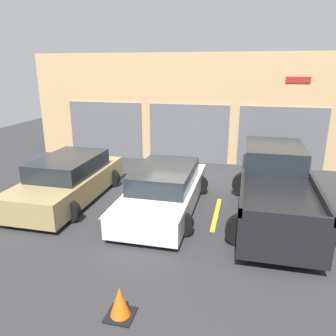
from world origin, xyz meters
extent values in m
plane|color=#2D2D30|center=(0.00, 0.00, 0.00)|extent=(28.00, 28.00, 0.00)
cube|color=tan|center=(0.00, 3.30, 2.27)|extent=(14.47, 0.60, 4.54)
cube|color=#595B60|center=(-3.98, 2.96, 1.24)|extent=(3.38, 0.08, 2.48)
cube|color=#595B60|center=(-0.20, 2.96, 1.24)|extent=(3.38, 0.08, 2.48)
cube|color=#595B60|center=(3.58, 2.96, 1.24)|extent=(3.38, 0.08, 2.48)
cube|color=#B21E19|center=(3.98, 2.97, 3.51)|extent=(0.90, 0.03, 0.22)
cube|color=black|center=(3.05, -2.09, 0.68)|extent=(1.81, 5.07, 0.93)
cube|color=#1E2328|center=(3.05, -0.70, 1.46)|extent=(1.67, 2.28, 0.63)
cube|color=black|center=(2.19, -3.23, 1.23)|extent=(0.08, 2.79, 0.18)
cube|color=black|center=(3.92, -3.23, 1.23)|extent=(0.08, 2.79, 0.18)
cube|color=black|center=(3.05, -4.59, 1.23)|extent=(1.81, 0.08, 0.18)
cylinder|color=black|center=(2.26, -0.52, 0.39)|extent=(0.78, 0.22, 0.78)
cylinder|color=black|center=(3.85, -0.52, 0.39)|extent=(0.78, 0.22, 0.78)
cylinder|color=black|center=(2.26, -3.67, 0.39)|extent=(0.78, 0.22, 0.78)
cylinder|color=black|center=(3.85, -3.67, 0.39)|extent=(0.78, 0.22, 0.78)
cube|color=white|center=(0.00, -2.09, 0.44)|extent=(1.80, 4.63, 0.61)
cube|color=#1E2328|center=(0.00, -1.98, 1.00)|extent=(1.59, 2.55, 0.51)
cylinder|color=black|center=(-0.79, -0.66, 0.31)|extent=(0.61, 0.22, 0.61)
cylinder|color=black|center=(0.79, -0.66, 0.31)|extent=(0.61, 0.22, 0.61)
cylinder|color=black|center=(-0.79, -3.53, 0.31)|extent=(0.61, 0.22, 0.61)
cylinder|color=black|center=(0.79, -3.53, 0.31)|extent=(0.61, 0.22, 0.61)
cube|color=#9E8956|center=(-3.05, -2.09, 0.49)|extent=(1.80, 4.52, 0.70)
cube|color=#1E2328|center=(-3.05, -1.98, 1.10)|extent=(1.59, 2.48, 0.52)
cylinder|color=black|center=(-3.84, -0.69, 0.31)|extent=(0.61, 0.22, 0.61)
cylinder|color=black|center=(-2.26, -0.69, 0.31)|extent=(0.61, 0.22, 0.61)
cylinder|color=black|center=(-3.84, -3.49, 0.31)|extent=(0.61, 0.22, 0.61)
cylinder|color=black|center=(-2.26, -3.49, 0.31)|extent=(0.61, 0.22, 0.61)
cube|color=gold|center=(-4.58, -2.09, 0.00)|extent=(0.12, 2.20, 0.01)
cube|color=gold|center=(-1.53, -2.09, 0.00)|extent=(0.12, 2.20, 0.01)
cube|color=gold|center=(1.53, -2.09, 0.00)|extent=(0.12, 2.20, 0.01)
cube|color=gold|center=(4.58, -2.09, 0.00)|extent=(0.12, 2.20, 0.01)
cube|color=black|center=(0.35, -6.45, 0.01)|extent=(0.47, 0.47, 0.03)
cone|color=orange|center=(0.35, -6.45, 0.28)|extent=(0.36, 0.36, 0.55)
camera|label=1|loc=(2.17, -10.64, 4.00)|focal=35.00mm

